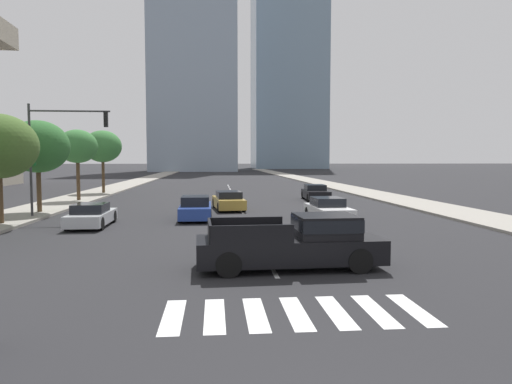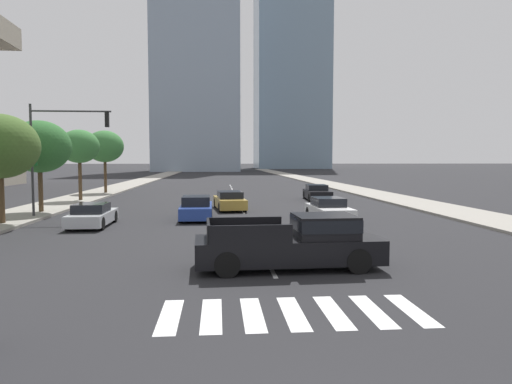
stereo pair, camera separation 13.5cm
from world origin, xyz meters
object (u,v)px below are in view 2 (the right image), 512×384
at_px(sedan_gold_2, 230,201).
at_px(sedan_black_0, 317,193).
at_px(sedan_silver_3, 92,216).
at_px(traffic_signal_far, 60,140).
at_px(sedan_white_4, 329,210).
at_px(street_tree_third, 39,147).
at_px(street_tree_fourth, 79,147).
at_px(pickup_truck, 297,243).
at_px(sedan_blue_1, 196,208).
at_px(street_tree_second, 0,146).
at_px(street_tree_fifth, 105,147).

bearing_deg(sedan_gold_2, sedan_black_0, -52.89).
distance_m(sedan_black_0, sedan_silver_3, 20.62).
xyz_separation_m(sedan_silver_3, traffic_signal_far, (-2.66, 3.61, 3.99)).
distance_m(sedan_black_0, sedan_white_4, 13.64).
distance_m(street_tree_third, street_tree_fourth, 8.44).
distance_m(pickup_truck, sedan_black_0, 25.08).
bearing_deg(street_tree_fourth, street_tree_third, -90.00).
bearing_deg(sedan_white_4, pickup_truck, -20.27).
distance_m(sedan_silver_3, street_tree_third, 8.35).
relative_size(sedan_blue_1, street_tree_second, 0.83).
height_order(sedan_white_4, street_tree_fifth, street_tree_fifth).
height_order(sedan_blue_1, street_tree_fourth, street_tree_fourth).
height_order(sedan_silver_3, street_tree_fourth, street_tree_fourth).
relative_size(traffic_signal_far, street_tree_second, 1.15).
height_order(sedan_gold_2, traffic_signal_far, traffic_signal_far).
bearing_deg(sedan_silver_3, pickup_truck, -138.66).
distance_m(sedan_gold_2, sedan_white_4, 8.34).
height_order(sedan_white_4, street_tree_second, street_tree_second).
relative_size(sedan_blue_1, sedan_silver_3, 1.09).
relative_size(sedan_silver_3, street_tree_fourth, 0.75).
bearing_deg(pickup_truck, street_tree_second, 139.96).
bearing_deg(sedan_white_4, sedan_black_0, 168.77).
relative_size(sedan_blue_1, street_tree_third, 0.82).
relative_size(sedan_black_0, sedan_silver_3, 1.09).
bearing_deg(street_tree_third, sedan_gold_2, 7.28).
relative_size(street_tree_second, street_tree_fifth, 0.91).
bearing_deg(street_tree_fourth, sedan_black_0, 0.32).
distance_m(sedan_black_0, traffic_signal_far, 20.86).
distance_m(street_tree_fourth, street_tree_fifth, 8.46).
xyz_separation_m(sedan_white_4, street_tree_third, (-17.18, 4.91, 3.60)).
xyz_separation_m(sedan_blue_1, sedan_silver_3, (-5.16, -2.50, -0.06)).
bearing_deg(traffic_signal_far, sedan_silver_3, -53.65).
bearing_deg(street_tree_fourth, street_tree_fifth, 90.00).
bearing_deg(pickup_truck, sedan_white_4, 69.43).
distance_m(sedan_white_4, street_tree_fifth, 28.06).
relative_size(street_tree_second, street_tree_fourth, 0.99).
bearing_deg(traffic_signal_far, sedan_black_0, 31.84).
xyz_separation_m(street_tree_third, street_tree_fifth, (-0.00, 16.89, 0.49)).
xyz_separation_m(pickup_truck, sedan_blue_1, (-3.70, 12.47, -0.20)).
height_order(traffic_signal_far, street_tree_fifth, traffic_signal_far).
bearing_deg(sedan_black_0, street_tree_second, -51.66).
height_order(pickup_truck, street_tree_fourth, street_tree_fourth).
bearing_deg(street_tree_third, sedan_white_4, -15.95).
bearing_deg(street_tree_fourth, sedan_white_4, -37.83).
xyz_separation_m(sedan_white_4, street_tree_fourth, (-17.18, 13.34, 3.84)).
relative_size(sedan_blue_1, sedan_white_4, 1.05).
bearing_deg(street_tree_fifth, traffic_signal_far, -84.00).
bearing_deg(sedan_black_0, traffic_signal_far, -55.29).
bearing_deg(street_tree_fifth, street_tree_second, -90.00).
bearing_deg(sedan_blue_1, street_tree_fourth, 39.13).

